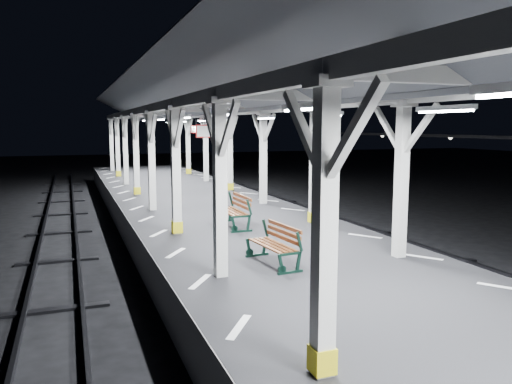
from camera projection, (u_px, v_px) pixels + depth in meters
ground at (277, 284)px, 12.06m from camera, size 120.00×120.00×0.00m
platform at (277, 264)px, 11.99m from camera, size 6.00×50.00×1.00m
hazard_stripes_left at (176, 253)px, 11.07m from camera, size 1.00×48.00×0.01m
hazard_stripes_right at (365, 236)px, 12.78m from camera, size 1.00×48.00×0.01m
track_left at (54, 308)px, 10.30m from camera, size 2.20×60.00×0.16m
track_right at (443, 262)px, 13.80m from camera, size 2.20×60.00×0.16m
canopy at (278, 93)px, 11.45m from camera, size 5.40×49.00×4.65m
bench_near at (276, 243)px, 10.15m from camera, size 0.69×1.54×0.81m
bench_mid at (235, 210)px, 13.95m from camera, size 0.62×1.65×0.89m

